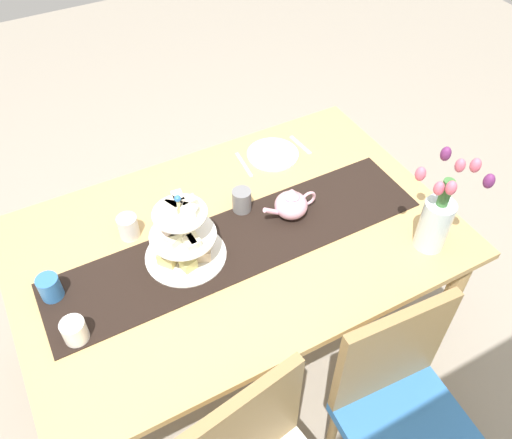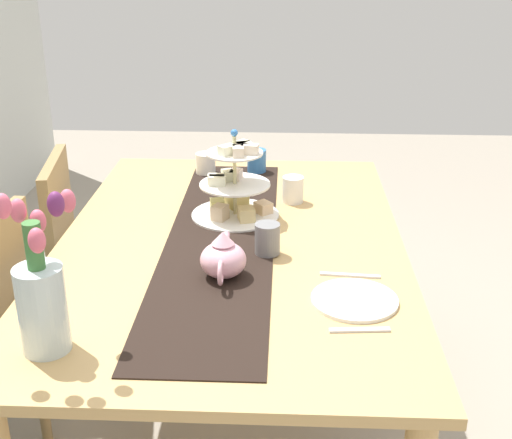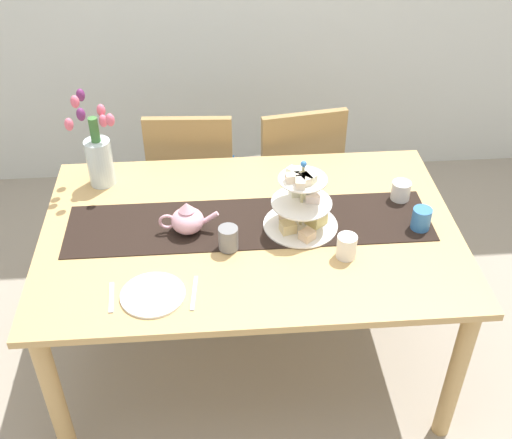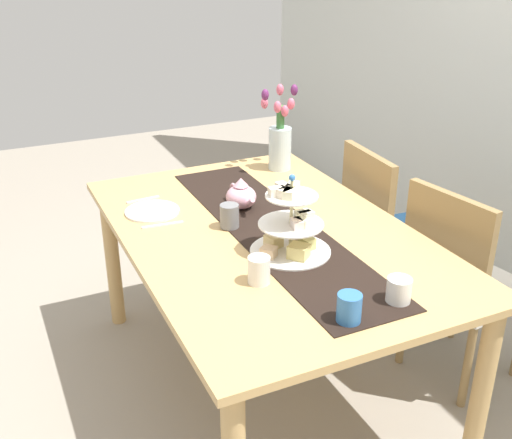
# 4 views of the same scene
# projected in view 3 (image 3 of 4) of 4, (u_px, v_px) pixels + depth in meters

# --- Properties ---
(ground_plane) EXTENTS (8.00, 8.00, 0.00)m
(ground_plane) POSITION_uv_depth(u_px,v_px,m) (251.00, 354.00, 3.01)
(ground_plane) COLOR gray
(dining_table) EXTENTS (1.67, 1.09, 0.75)m
(dining_table) POSITION_uv_depth(u_px,v_px,m) (250.00, 246.00, 2.61)
(dining_table) COLOR tan
(dining_table) RESTS_ON ground_plane
(chair_left) EXTENTS (0.44, 0.44, 0.91)m
(chair_left) POSITION_uv_depth(u_px,v_px,m) (193.00, 177.00, 3.30)
(chair_left) COLOR olive
(chair_left) RESTS_ON ground_plane
(chair_right) EXTENTS (0.48, 0.48, 0.91)m
(chair_right) POSITION_uv_depth(u_px,v_px,m) (295.00, 173.00, 3.33)
(chair_right) COLOR olive
(chair_right) RESTS_ON ground_plane
(table_runner) EXTENTS (1.47, 0.34, 0.00)m
(table_runner) POSITION_uv_depth(u_px,v_px,m) (250.00, 223.00, 2.58)
(table_runner) COLOR black
(table_runner) RESTS_ON dining_table
(tiered_cake_stand) EXTENTS (0.30, 0.30, 0.30)m
(tiered_cake_stand) POSITION_uv_depth(u_px,v_px,m) (302.00, 206.00, 2.51)
(tiered_cake_stand) COLOR beige
(tiered_cake_stand) RESTS_ON table_runner
(teapot) EXTENTS (0.24, 0.13, 0.14)m
(teapot) POSITION_uv_depth(u_px,v_px,m) (187.00, 220.00, 2.50)
(teapot) COLOR #E5A8BC
(teapot) RESTS_ON table_runner
(tulip_vase) EXTENTS (0.21, 0.21, 0.41)m
(tulip_vase) POSITION_uv_depth(u_px,v_px,m) (98.00, 153.00, 2.72)
(tulip_vase) COLOR silver
(tulip_vase) RESTS_ON dining_table
(cream_jug) EXTENTS (0.08, 0.08, 0.08)m
(cream_jug) POSITION_uv_depth(u_px,v_px,m) (401.00, 191.00, 2.69)
(cream_jug) COLOR white
(cream_jug) RESTS_ON dining_table
(dinner_plate_left) EXTENTS (0.23, 0.23, 0.01)m
(dinner_plate_left) POSITION_uv_depth(u_px,v_px,m) (153.00, 295.00, 2.25)
(dinner_plate_left) COLOR white
(dinner_plate_left) RESTS_ON dining_table
(fork_left) EXTENTS (0.03, 0.15, 0.01)m
(fork_left) POSITION_uv_depth(u_px,v_px,m) (111.00, 297.00, 2.24)
(fork_left) COLOR silver
(fork_left) RESTS_ON dining_table
(knife_left) EXTENTS (0.03, 0.17, 0.01)m
(knife_left) POSITION_uv_depth(u_px,v_px,m) (194.00, 293.00, 2.26)
(knife_left) COLOR silver
(knife_left) RESTS_ON dining_table
(mug_grey) EXTENTS (0.08, 0.08, 0.09)m
(mug_grey) POSITION_uv_depth(u_px,v_px,m) (228.00, 238.00, 2.42)
(mug_grey) COLOR slate
(mug_grey) RESTS_ON table_runner
(mug_white_text) EXTENTS (0.08, 0.08, 0.09)m
(mug_white_text) POSITION_uv_depth(u_px,v_px,m) (347.00, 247.00, 2.39)
(mug_white_text) COLOR white
(mug_white_text) RESTS_ON dining_table
(mug_orange) EXTENTS (0.08, 0.08, 0.09)m
(mug_orange) POSITION_uv_depth(u_px,v_px,m) (421.00, 219.00, 2.53)
(mug_orange) COLOR #3370B7
(mug_orange) RESTS_ON dining_table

